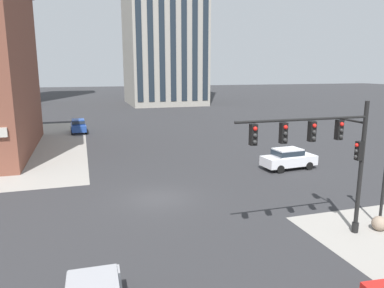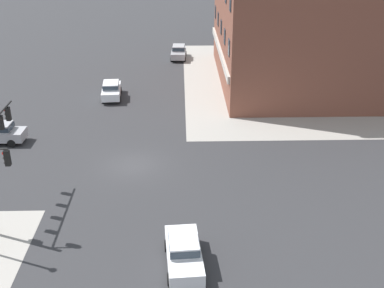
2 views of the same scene
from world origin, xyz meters
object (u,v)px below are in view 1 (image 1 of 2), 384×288
(car_parked_curb, at_px, (288,158))
(traffic_signal_main, at_px, (331,148))
(bollard_sphere_curb_a, at_px, (379,223))
(car_main_northbound_far, at_px, (78,125))

(car_parked_curb, bearing_deg, traffic_signal_main, -113.53)
(bollard_sphere_curb_a, relative_size, car_main_northbound_far, 0.16)
(car_parked_curb, bearing_deg, bollard_sphere_curb_a, -99.16)
(traffic_signal_main, distance_m, car_parked_curb, 12.48)
(bollard_sphere_curb_a, height_order, car_main_northbound_far, car_main_northbound_far)
(traffic_signal_main, distance_m, car_main_northbound_far, 36.03)
(traffic_signal_main, xyz_separation_m, bollard_sphere_curb_a, (2.97, -0.33, -3.95))
(car_main_northbound_far, height_order, car_parked_curb, same)
(traffic_signal_main, distance_m, bollard_sphere_curb_a, 4.95)
(traffic_signal_main, bearing_deg, car_main_northbound_far, 108.58)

